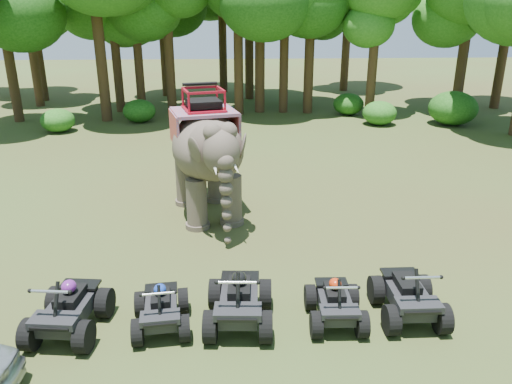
% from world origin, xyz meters
% --- Properties ---
extents(ground, '(110.00, 110.00, 0.00)m').
position_xyz_m(ground, '(0.00, 0.00, 0.00)').
color(ground, '#47381E').
rests_on(ground, ground).
extents(elephant, '(3.24, 5.22, 4.07)m').
position_xyz_m(elephant, '(-1.37, 4.44, 2.03)').
color(elephant, '#4C4237').
rests_on(elephant, ground).
extents(atv_0, '(1.52, 1.95, 1.34)m').
position_xyz_m(atv_0, '(-3.96, -1.68, 0.67)').
color(atv_0, black).
rests_on(atv_0, ground).
extents(atv_1, '(1.29, 1.66, 1.15)m').
position_xyz_m(atv_1, '(-2.11, -1.65, 0.58)').
color(atv_1, black).
rests_on(atv_1, ground).
extents(atv_2, '(1.48, 1.95, 1.38)m').
position_xyz_m(atv_2, '(-0.51, -1.59, 0.69)').
color(atv_2, black).
rests_on(atv_2, ground).
extents(atv_3, '(1.20, 1.61, 1.16)m').
position_xyz_m(atv_3, '(1.51, -1.64, 0.58)').
color(atv_3, black).
rests_on(atv_3, ground).
extents(atv_4, '(1.32, 1.79, 1.32)m').
position_xyz_m(atv_4, '(3.09, -1.54, 0.66)').
color(atv_4, black).
rests_on(atv_4, ground).
extents(tree_0, '(5.93, 5.93, 8.47)m').
position_xyz_m(tree_0, '(0.00, 20.16, 4.24)').
color(tree_0, '#195114').
rests_on(tree_0, ground).
extents(tree_1, '(4.77, 4.77, 6.81)m').
position_xyz_m(tree_1, '(4.70, 23.33, 3.41)').
color(tree_1, '#195114').
rests_on(tree_1, ground).
extents(tree_2, '(5.60, 5.60, 8.00)m').
position_xyz_m(tree_2, '(7.75, 18.76, 4.00)').
color(tree_2, '#195114').
rests_on(tree_2, ground).
extents(tree_3, '(5.34, 5.34, 7.63)m').
position_xyz_m(tree_3, '(13.42, 19.66, 3.82)').
color(tree_3, '#195114').
rests_on(tree_3, ground).
extents(tree_26, '(5.61, 5.61, 8.01)m').
position_xyz_m(tree_26, '(-12.80, 18.84, 4.01)').
color(tree_26, '#195114').
rests_on(tree_26, ground).
extents(tree_27, '(6.98, 6.98, 9.98)m').
position_xyz_m(tree_27, '(-7.74, 18.72, 4.99)').
color(tree_27, '#195114').
rests_on(tree_27, ground).
extents(tree_28, '(6.36, 6.36, 9.09)m').
position_xyz_m(tree_28, '(-4.18, 20.98, 4.54)').
color(tree_28, '#195114').
rests_on(tree_28, ground).
extents(tree_29, '(6.36, 6.36, 9.08)m').
position_xyz_m(tree_29, '(-16.56, 27.68, 4.54)').
color(tree_29, '#195114').
rests_on(tree_29, ground).
extents(tree_30, '(5.87, 5.87, 8.38)m').
position_xyz_m(tree_30, '(2.80, 20.70, 4.19)').
color(tree_30, '#195114').
rests_on(tree_30, ground).
extents(tree_31, '(7.11, 7.11, 10.16)m').
position_xyz_m(tree_31, '(1.33, 20.84, 5.08)').
color(tree_31, '#195114').
rests_on(tree_31, ground).
extents(tree_32, '(5.79, 5.79, 8.27)m').
position_xyz_m(tree_32, '(14.07, 20.83, 4.13)').
color(tree_32, '#195114').
rests_on(tree_32, ground).
extents(tree_33, '(6.35, 6.35, 9.08)m').
position_xyz_m(tree_33, '(4.30, 20.40, 4.54)').
color(tree_33, '#195114').
rests_on(tree_33, ground).
extents(tree_34, '(6.03, 6.03, 8.61)m').
position_xyz_m(tree_34, '(-13.25, 23.64, 4.30)').
color(tree_34, '#195114').
rests_on(tree_34, ground).
extents(tree_36, '(7.08, 7.08, 10.11)m').
position_xyz_m(tree_36, '(0.88, 25.74, 5.05)').
color(tree_36, '#195114').
rests_on(tree_36, ground).
extents(tree_37, '(5.98, 5.98, 8.54)m').
position_xyz_m(tree_37, '(-5.26, 27.33, 4.27)').
color(tree_37, '#195114').
rests_on(tree_37, ground).
extents(tree_38, '(5.78, 5.78, 8.26)m').
position_xyz_m(tree_38, '(-13.63, 25.71, 4.13)').
color(tree_38, '#195114').
rests_on(tree_38, ground).
extents(tree_39, '(7.16, 7.16, 10.23)m').
position_xyz_m(tree_39, '(-0.99, 29.00, 5.11)').
color(tree_39, '#195114').
rests_on(tree_39, ground).
extents(tree_40, '(5.69, 5.69, 8.14)m').
position_xyz_m(tree_40, '(-7.47, 21.47, 4.07)').
color(tree_40, '#195114').
rests_on(tree_40, ground).
extents(tree_41, '(6.66, 6.66, 9.52)m').
position_xyz_m(tree_41, '(16.79, 21.25, 4.76)').
color(tree_41, '#195114').
rests_on(tree_41, ground).
extents(tree_42, '(7.35, 7.35, 10.50)m').
position_xyz_m(tree_42, '(8.50, 29.02, 5.25)').
color(tree_42, '#195114').
rests_on(tree_42, ground).
extents(tree_43, '(5.47, 5.47, 7.82)m').
position_xyz_m(tree_43, '(-6.14, 21.49, 3.91)').
color(tree_43, '#195114').
rests_on(tree_43, ground).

